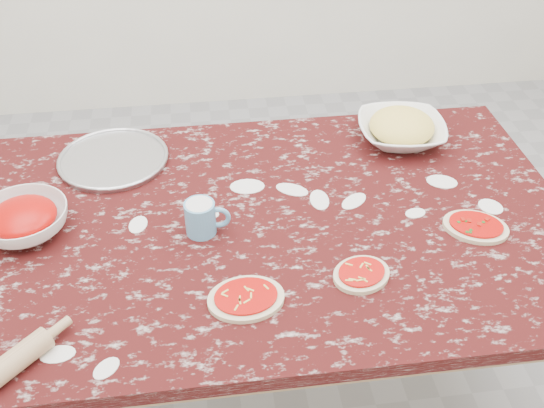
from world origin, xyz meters
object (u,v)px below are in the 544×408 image
at_px(pizza_tray, 114,160).
at_px(cheese_bowl, 401,131).
at_px(sauce_bowl, 24,221).
at_px(worktable, 272,242).
at_px(flour_mug, 202,217).

distance_m(pizza_tray, cheese_bowl, 0.88).
bearing_deg(sauce_bowl, cheese_bowl, 15.29).
distance_m(worktable, pizza_tray, 0.55).
bearing_deg(pizza_tray, cheese_bowl, 0.09).
relative_size(worktable, cheese_bowl, 6.00).
height_order(sauce_bowl, flour_mug, flour_mug).
distance_m(sauce_bowl, cheese_bowl, 1.12).
distance_m(worktable, cheese_bowl, 0.57).
distance_m(cheese_bowl, flour_mug, 0.72).
bearing_deg(cheese_bowl, worktable, -143.75).
relative_size(cheese_bowl, flour_mug, 2.28).
bearing_deg(pizza_tray, flour_mug, -54.78).
relative_size(worktable, flour_mug, 13.65).
bearing_deg(worktable, pizza_tray, 143.05).
xyz_separation_m(worktable, flour_mug, (-0.18, -0.03, 0.13)).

